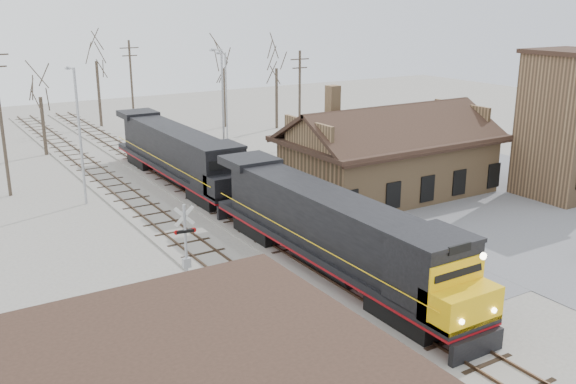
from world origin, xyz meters
The scene contains 21 objects.
ground centered at (0.00, 0.00, 0.00)m, with size 140.00×140.00×0.00m, color #9F9A90.
road centered at (0.00, 0.00, 0.01)m, with size 60.00×9.00×0.03m, color slate.
parking_lot centered at (18.00, 4.00, 0.02)m, with size 22.00×26.00×0.03m, color slate.
track_main centered at (0.00, 15.00, 0.07)m, with size 3.40×90.00×0.24m.
track_siding centered at (-4.50, 15.00, 0.07)m, with size 3.40×90.00×0.24m.
depot centered at (11.99, 12.00, 2.41)m, with size 15.20×9.31×7.90m.
signal_tower centered at (22.39, 5.00, 5.08)m, with size 6.00×5.40×10.30m.
locomotive_lead centered at (0.00, 1.85, 2.31)m, with size 2.96×19.80×4.40m.
locomotive_trailing centered at (0.00, 21.93, 2.31)m, with size 2.96×19.80×4.16m.
crossbuck_near centered at (2.14, -4.58, 1.76)m, with size 1.05×0.33×3.71m.
crossbuck_far centered at (-6.51, 5.53, 1.85)m, with size 1.12×0.29×3.93m.
streetlight_a centered at (-7.44, 21.04, 5.18)m, with size 0.25×2.04×9.29m.
streetlight_b centered at (4.53, 23.71, 5.48)m, with size 0.25×2.04×9.88m.
streetlight_c centered at (9.37, 32.87, 4.96)m, with size 0.25×2.04×8.86m.
utility_pole_a centered at (-11.55, 25.74, 5.61)m, with size 2.00×0.24×10.75m.
utility_pole_b centered at (4.12, 44.61, 5.02)m, with size 2.00×0.24×9.60m.
utility_pole_c centered at (15.22, 28.89, 4.75)m, with size 2.00×0.24×9.06m.
tree_b centered at (-6.51, 37.85, 6.11)m, with size 3.51×3.51×8.59m.
tree_c centered at (1.70, 48.72, 8.43)m, with size 4.83×4.83×11.83m.
tree_d centered at (13.56, 41.57, 7.52)m, with size 4.31×4.31×10.56m.
tree_e centered at (18.01, 37.86, 7.61)m, with size 4.36×4.36×10.69m.
Camera 1 is at (-17.82, -22.32, 13.34)m, focal length 40.00 mm.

